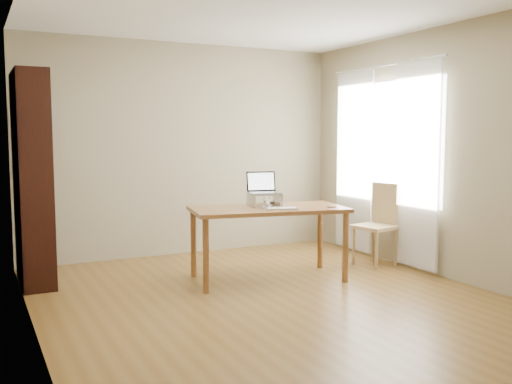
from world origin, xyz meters
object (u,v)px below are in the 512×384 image
desk (268,216)px  keyboard (281,209)px  bookshelf (33,179)px  cat (263,201)px  chair (380,221)px  laptop (262,188)px

desk → keyboard: (0.03, -0.22, 0.10)m
desk → bookshelf: bearing=166.6°
desk → keyboard: keyboard is taller
desk → cat: 0.18m
bookshelf → chair: bookshelf is taller
laptop → cat: bearing=-91.3°
desk → chair: bearing=11.6°
bookshelf → laptop: 2.29m
keyboard → desk: bearing=117.0°
cat → chair: size_ratio=0.50×
desk → cat: cat is taller
bookshelf → desk: bookshelf is taller
chair → laptop: bearing=164.4°
bookshelf → cat: bookshelf is taller
laptop → chair: 1.53m
chair → bookshelf: bearing=154.3°
bookshelf → laptop: bookshelf is taller
laptop → keyboard: bearing=-74.5°
desk → keyboard: size_ratio=4.98×
desk → cat: (-0.00, 0.11, 0.14)m
bookshelf → chair: (3.61, -0.91, -0.55)m
bookshelf → keyboard: size_ratio=6.31×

